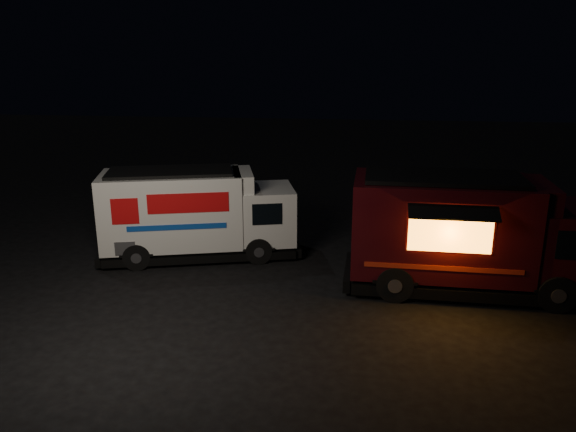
# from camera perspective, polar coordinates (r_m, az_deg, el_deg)

# --- Properties ---
(ground) EXTENTS (80.00, 80.00, 0.00)m
(ground) POSITION_cam_1_polar(r_m,az_deg,el_deg) (15.26, -3.47, -8.14)
(ground) COLOR black
(ground) RESTS_ON ground
(white_truck) EXTENTS (6.58, 3.65, 2.83)m
(white_truck) POSITION_cam_1_polar(r_m,az_deg,el_deg) (17.87, -8.99, 0.27)
(white_truck) COLOR silver
(white_truck) RESTS_ON ground
(red_truck) EXTENTS (6.93, 2.75, 3.19)m
(red_truck) POSITION_cam_1_polar(r_m,az_deg,el_deg) (15.93, 18.36, -1.75)
(red_truck) COLOR black
(red_truck) RESTS_ON ground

